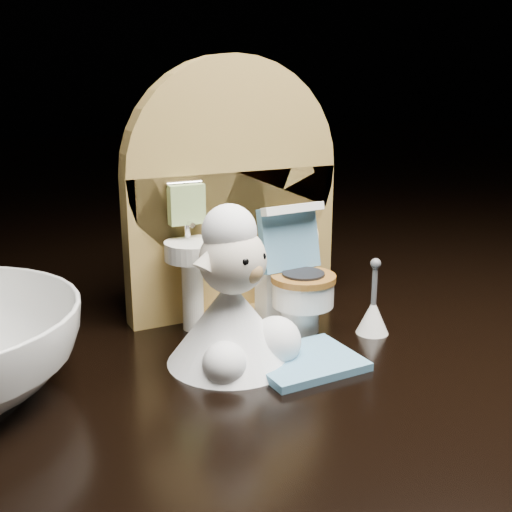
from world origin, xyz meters
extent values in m
cube|color=black|center=(0.00, 0.00, -0.05)|extent=(2.50, 2.50, 0.10)
cube|color=#A78340|center=(0.00, 0.07, 0.04)|extent=(0.13, 0.02, 0.09)
cylinder|color=#A78340|center=(0.00, 0.07, 0.09)|extent=(0.13, 0.02, 0.13)
cube|color=#A78340|center=(0.00, 0.07, 0.00)|extent=(0.05, 0.04, 0.01)
cylinder|color=white|center=(-0.03, 0.05, 0.02)|extent=(0.01, 0.01, 0.04)
cylinder|color=white|center=(-0.03, 0.04, 0.05)|extent=(0.03, 0.03, 0.01)
cylinder|color=silver|center=(-0.03, 0.05, 0.06)|extent=(0.00, 0.00, 0.01)
cube|color=#93B066|center=(-0.03, 0.05, 0.07)|extent=(0.02, 0.01, 0.02)
cube|color=#A78340|center=(0.04, 0.06, 0.05)|extent=(0.02, 0.01, 0.02)
cylinder|color=beige|center=(0.04, 0.05, 0.05)|extent=(0.02, 0.02, 0.02)
cylinder|color=white|center=(0.02, 0.02, 0.01)|extent=(0.02, 0.02, 0.02)
cylinder|color=white|center=(0.02, 0.02, 0.02)|extent=(0.03, 0.03, 0.01)
cylinder|color=brown|center=(0.02, 0.02, 0.03)|extent=(0.04, 0.04, 0.00)
cube|color=white|center=(0.02, 0.04, 0.02)|extent=(0.03, 0.02, 0.04)
cube|color=#558CB1|center=(0.02, 0.03, 0.05)|extent=(0.04, 0.02, 0.04)
cube|color=white|center=(0.02, 0.03, 0.07)|extent=(0.04, 0.01, 0.01)
cylinder|color=#C7CD41|center=(0.03, 0.04, 0.05)|extent=(0.01, 0.01, 0.01)
cube|color=#558CB1|center=(0.00, -0.02, 0.00)|extent=(0.05, 0.04, 0.00)
cone|color=white|center=(0.05, 0.00, 0.01)|extent=(0.02, 0.02, 0.02)
cylinder|color=#59595B|center=(0.05, 0.00, 0.03)|extent=(0.00, 0.00, 0.02)
sphere|color=#59595B|center=(0.05, 0.00, 0.04)|extent=(0.01, 0.01, 0.01)
cone|color=white|center=(-0.03, 0.00, 0.02)|extent=(0.06, 0.06, 0.04)
sphere|color=white|center=(-0.01, -0.01, 0.01)|extent=(0.03, 0.03, 0.03)
sphere|color=white|center=(-0.04, -0.02, 0.01)|extent=(0.02, 0.02, 0.02)
sphere|color=beige|center=(-0.03, 0.00, 0.05)|extent=(0.03, 0.03, 0.03)
sphere|color=#A47B49|center=(-0.03, -0.01, 0.05)|extent=(0.01, 0.01, 0.01)
sphere|color=white|center=(-0.03, 0.00, 0.07)|extent=(0.03, 0.03, 0.03)
cone|color=beige|center=(-0.05, -0.01, 0.06)|extent=(0.02, 0.01, 0.02)
cone|color=beige|center=(-0.02, 0.00, 0.06)|extent=(0.02, 0.01, 0.02)
sphere|color=black|center=(-0.03, -0.02, 0.06)|extent=(0.00, 0.00, 0.00)
sphere|color=black|center=(-0.02, -0.01, 0.06)|extent=(0.00, 0.00, 0.00)
camera|label=1|loc=(-0.15, -0.27, 0.14)|focal=45.00mm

